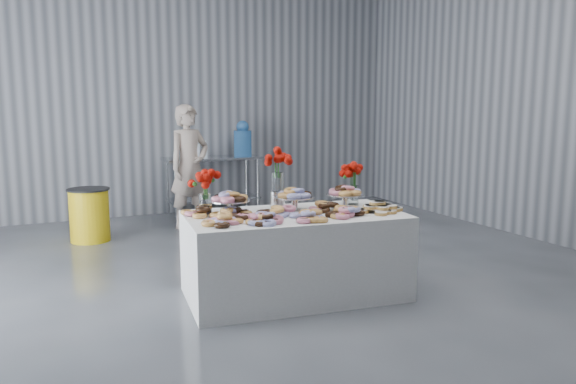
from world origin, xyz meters
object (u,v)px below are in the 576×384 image
at_px(prep_table, 213,175).
at_px(trash_barrel, 89,215).
at_px(display_table, 295,255).
at_px(person, 189,167).
at_px(water_jug, 243,140).

bearing_deg(prep_table, trash_barrel, -152.25).
relative_size(display_table, trash_barrel, 2.84).
bearing_deg(person, water_jug, 15.43).
xyz_separation_m(display_table, trash_barrel, (-1.46, 2.93, -0.04)).
relative_size(display_table, water_jug, 3.43).
xyz_separation_m(prep_table, water_jug, (0.50, -0.00, 0.53)).
distance_m(display_table, prep_table, 3.98).
bearing_deg(display_table, person, 91.63).
height_order(prep_table, trash_barrel, prep_table).
distance_m(display_table, person, 3.22).
distance_m(person, trash_barrel, 1.48).
xyz_separation_m(display_table, prep_table, (0.48, 3.94, 0.24)).
height_order(water_jug, person, person).
height_order(display_table, prep_table, prep_table).
height_order(prep_table, person, person).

